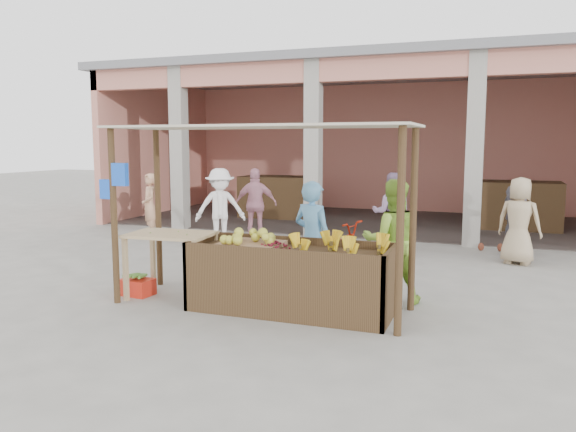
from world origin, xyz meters
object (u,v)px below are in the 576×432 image
at_px(vendor_blue, 313,235).
at_px(motorcycle, 326,247).
at_px(fruit_stall, 291,281).
at_px(side_table, 171,243).
at_px(red_crate, 137,287).
at_px(vendor_green, 393,238).

height_order(vendor_blue, motorcycle, vendor_blue).
relative_size(fruit_stall, vendor_blue, 1.48).
relative_size(side_table, motorcycle, 0.64).
bearing_deg(red_crate, side_table, 8.91).
bearing_deg(red_crate, motorcycle, 47.42).
distance_m(red_crate, vendor_green, 3.68).
relative_size(vendor_blue, vendor_green, 0.99).
bearing_deg(side_table, vendor_blue, 18.55).
distance_m(fruit_stall, vendor_blue, 0.91).
relative_size(side_table, vendor_blue, 0.68).
bearing_deg(motorcycle, vendor_green, -116.66).
xyz_separation_m(vendor_green, motorcycle, (-1.25, 1.07, -0.40)).
height_order(side_table, red_crate, side_table).
height_order(fruit_stall, vendor_green, vendor_green).
relative_size(vendor_blue, motorcycle, 0.94).
height_order(fruit_stall, motorcycle, motorcycle).
height_order(fruit_stall, vendor_blue, vendor_blue).
xyz_separation_m(side_table, vendor_green, (2.92, 0.90, 0.11)).
relative_size(fruit_stall, red_crate, 5.82).
xyz_separation_m(fruit_stall, vendor_green, (1.14, 0.91, 0.49)).
xyz_separation_m(red_crate, motorcycle, (2.22, 2.00, 0.37)).
xyz_separation_m(red_crate, vendor_green, (3.47, 0.93, 0.77)).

